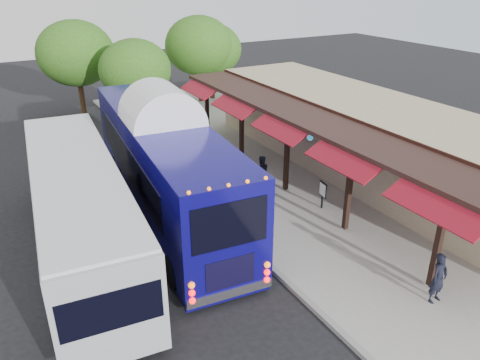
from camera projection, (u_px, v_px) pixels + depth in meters
ground at (260, 261)px, 16.24m from camera, size 90.00×90.00×0.00m
sidewalk at (307, 186)px, 21.61m from camera, size 10.00×40.00×0.15m
curb at (211, 211)px, 19.40m from camera, size 0.20×40.00×0.16m
station_shelter at (366, 138)px, 22.38m from camera, size 8.15×20.00×3.60m
coach_bus at (165, 161)px, 18.58m from camera, size 3.92×13.39×4.23m
city_bus at (79, 206)px, 16.03m from camera, size 3.77×12.57×3.33m
ped_a at (439, 278)px, 13.74m from camera, size 0.63×0.44×1.63m
ped_b at (261, 173)px, 20.77m from camera, size 0.90×0.77×1.61m
ped_c at (235, 172)px, 20.56m from camera, size 1.12×0.51×1.89m
ped_d at (177, 128)px, 26.64m from camera, size 1.14×1.01×1.54m
sign_board at (323, 191)px, 19.15m from camera, size 0.13×0.53×1.16m
tree_left at (135, 70)px, 27.98m from camera, size 4.30×4.30×5.51m
tree_mid at (199, 46)px, 33.34m from camera, size 4.89×4.89×6.26m
tree_right at (211, 49)px, 34.27m from camera, size 4.42×4.42×5.66m
tree_far at (76, 53)px, 30.10m from camera, size 4.94×4.94×6.32m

